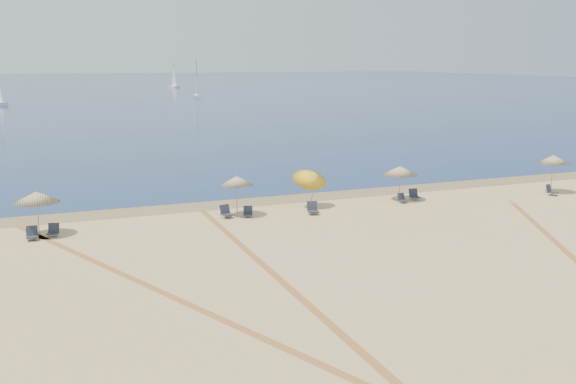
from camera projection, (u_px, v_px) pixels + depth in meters
name	position (u px, v px, depth m)	size (l,w,h in m)	color
ground	(528.00, 355.00, 19.88)	(160.00, 160.00, 0.00)	tan
ocean	(71.00, 85.00, 224.92)	(500.00, 500.00, 0.00)	#0C2151
wet_sand	(265.00, 200.00, 41.75)	(500.00, 500.00, 0.00)	olive
umbrella_1	(36.00, 197.00, 33.05)	(2.27, 2.27, 2.35)	gray
umbrella_2	(237.00, 181.00, 37.29)	(2.02, 2.05, 2.39)	gray
umbrella_3	(310.00, 176.00, 39.33)	(2.05, 2.10, 2.68)	gray
umbrella_4	(400.00, 170.00, 41.50)	(2.24, 2.24, 2.26)	gray
umbrella_5	(553.00, 159.00, 43.77)	(2.04, 2.05, 2.62)	gray
chair_1	(32.00, 234.00, 32.55)	(0.57, 0.67, 0.69)	#1D202E
chair_2	(53.00, 231.00, 33.20)	(0.70, 0.76, 0.66)	#1D202E
chair_3	(226.00, 212.00, 37.14)	(0.75, 0.83, 0.73)	#1D202E
chair_4	(248.00, 212.00, 37.28)	(0.69, 0.74, 0.62)	#1D202E
chair_5	(313.00, 209.00, 37.96)	(0.74, 0.82, 0.74)	#1D202E
chair_6	(402.00, 199.00, 40.99)	(0.56, 0.63, 0.60)	#1D202E
chair_7	(414.00, 195.00, 41.86)	(0.67, 0.76, 0.70)	#1D202E
chair_8	(551.00, 191.00, 43.26)	(0.82, 0.87, 0.71)	#1D202E
sailboat_2	(197.00, 86.00, 153.07)	(2.98, 6.26, 9.04)	white
sailboat_3	(174.00, 80.00, 206.83)	(2.08, 5.58, 8.12)	white
tire_tracks	(328.00, 272.00, 27.64)	(56.00, 44.84, 0.00)	tan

